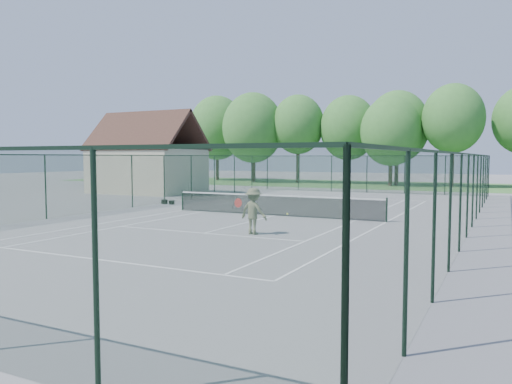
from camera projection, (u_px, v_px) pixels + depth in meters
ground at (274, 216)px, 24.66m from camera, size 140.00×140.00×0.00m
grass_far at (396, 185)px, 51.35m from camera, size 80.00×16.00×0.01m
court_lines at (274, 216)px, 24.66m from camera, size 11.05×23.85×0.01m
tennis_net at (274, 204)px, 24.62m from camera, size 11.08×0.08×1.10m
fence_enclosure at (274, 184)px, 24.55m from camera, size 18.05×36.05×3.02m
utility_building at (147, 154)px, 40.55m from camera, size 8.60×6.27×6.63m
tree_line_far at (397, 127)px, 50.94m from camera, size 39.40×6.40×9.70m
sports_bag_a at (164, 202)px, 30.77m from camera, size 0.37×0.26×0.28m
sports_bag_b at (172, 202)px, 30.55m from camera, size 0.36×0.29×0.24m
tennis_player at (254, 211)px, 18.67m from camera, size 2.12×0.87×1.74m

